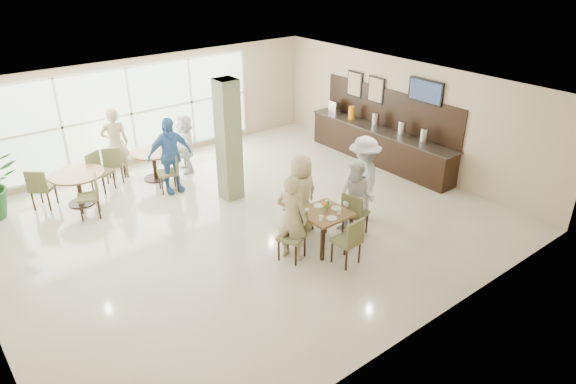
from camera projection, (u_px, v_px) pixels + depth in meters
ground at (246, 221)px, 11.04m from camera, size 10.00×10.00×0.00m
room_shell at (243, 147)px, 10.29m from camera, size 10.00×10.00×10.00m
window_bank at (131, 114)px, 13.29m from camera, size 7.00×0.04×7.00m
column at (229, 141)px, 11.49m from camera, size 0.45×0.45×2.80m
main_table at (324, 217)px, 9.88m from camera, size 0.88×0.88×0.75m
round_table_left at (78, 180)px, 11.54m from camera, size 1.19×1.19×0.75m
round_table_right at (154, 157)px, 12.78m from camera, size 1.12×1.12×0.75m
chairs_main_table at (324, 224)px, 9.98m from camera, size 2.16×1.97×0.95m
chairs_table_left at (78, 185)px, 11.56m from camera, size 1.97×1.70×0.95m
chairs_table_right at (152, 162)px, 12.80m from camera, size 2.18×1.93×0.95m
tabletop_clutter at (326, 209)px, 9.81m from camera, size 0.72×0.74×0.21m
buffet_counter at (380, 143)px, 13.78m from camera, size 0.64×4.70×1.95m
wall_tv at (426, 91)px, 12.43m from camera, size 0.06×1.00×0.58m
framed_art_a at (376, 90)px, 13.69m from camera, size 0.05×0.55×0.70m
framed_art_b at (355, 84)px, 14.25m from camera, size 0.05×0.55×0.70m
teen_left at (292, 218)px, 9.43m from camera, size 0.63×0.73×1.70m
teen_far at (301, 193)px, 10.40m from camera, size 0.81×0.46×1.65m
teen_right at (357, 198)px, 10.24m from camera, size 0.86×0.95×1.61m
teen_standing at (364, 179)px, 10.80m from camera, size 1.25×1.37×1.85m
adult_a at (170, 156)px, 11.97m from camera, size 1.11×0.67×1.84m
adult_b at (185, 143)px, 13.17m from camera, size 1.05×1.53×1.51m
adult_standing at (115, 143)px, 12.71m from camera, size 0.75×0.58×1.83m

